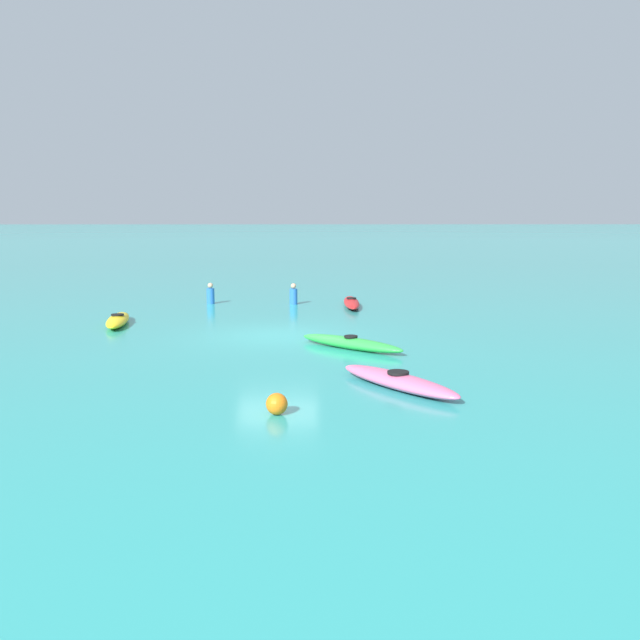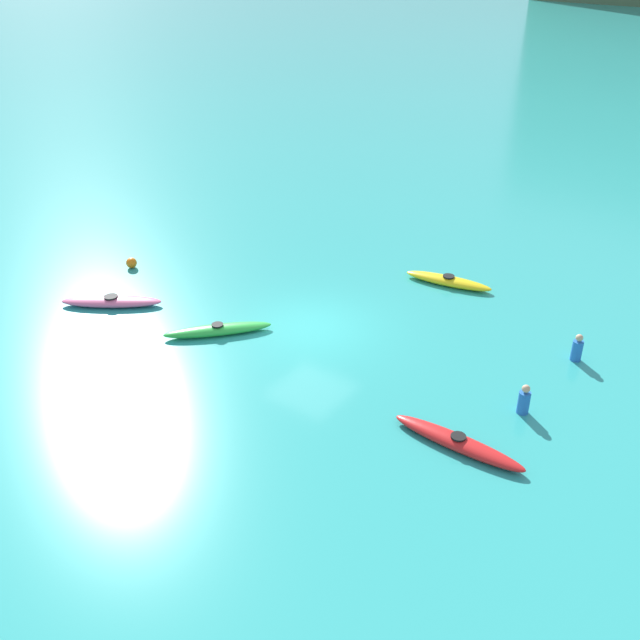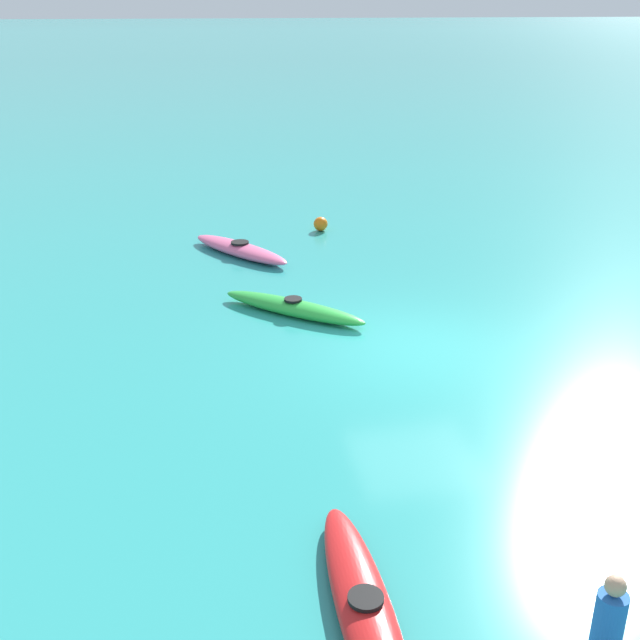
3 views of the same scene
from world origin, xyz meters
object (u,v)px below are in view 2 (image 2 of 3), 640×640
object	(u,v)px
kayak_green	(218,330)
buoy_orange	(131,263)
kayak_yellow	(448,281)
kayak_pink	(112,301)
person_by_kayaks	(524,401)
person_near_shore	(577,349)
kayak_red	(458,442)

from	to	relation	value
kayak_green	buoy_orange	world-z (taller)	buoy_orange
kayak_yellow	buoy_orange	xyz separation A→B (m)	(-10.48, -5.84, 0.04)
kayak_pink	person_by_kayaks	distance (m)	14.06
kayak_yellow	person_near_shore	bearing A→B (deg)	-23.21
kayak_yellow	person_by_kayaks	distance (m)	7.83
kayak_red	kayak_yellow	size ratio (longest dim) A/B	1.10
kayak_yellow	buoy_orange	distance (m)	11.99
kayak_red	person_near_shore	world-z (taller)	person_near_shore
kayak_pink	kayak_green	size ratio (longest dim) A/B	1.09
kayak_red	buoy_orange	bearing A→B (deg)	171.04
kayak_red	kayak_pink	size ratio (longest dim) A/B	1.12
kayak_red	buoy_orange	xyz separation A→B (m)	(-14.96, 2.36, 0.04)
kayak_yellow	kayak_green	bearing A→B (deg)	-119.44
kayak_green	person_by_kayaks	distance (m)	9.68
buoy_orange	kayak_green	bearing A→B (deg)	-15.92
kayak_red	person_near_shore	xyz separation A→B (m)	(1.00, 5.84, 0.22)
kayak_pink	person_by_kayaks	xyz separation A→B (m)	(13.83, 2.50, 0.22)
kayak_pink	person_near_shore	distance (m)	15.31
kayak_green	buoy_orange	distance (m)	6.43
kayak_pink	buoy_orange	bearing A→B (deg)	126.87
kayak_yellow	buoy_orange	world-z (taller)	buoy_orange
kayak_red	person_by_kayaks	distance (m)	2.49
kayak_yellow	person_by_kayaks	xyz separation A→B (m)	(5.22, -5.83, 0.22)
kayak_red	person_by_kayaks	world-z (taller)	person_by_kayaks
kayak_red	kayak_yellow	xyz separation A→B (m)	(-4.48, 8.20, 0.00)
buoy_orange	person_by_kayaks	bearing A→B (deg)	0.03
kayak_green	kayak_red	bearing A→B (deg)	-3.87
kayak_pink	buoy_orange	world-z (taller)	buoy_orange
kayak_red	kayak_yellow	bearing A→B (deg)	118.68
kayak_red	kayak_yellow	world-z (taller)	same
person_near_shore	kayak_pink	bearing A→B (deg)	-157.00
kayak_red	kayak_pink	distance (m)	13.09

